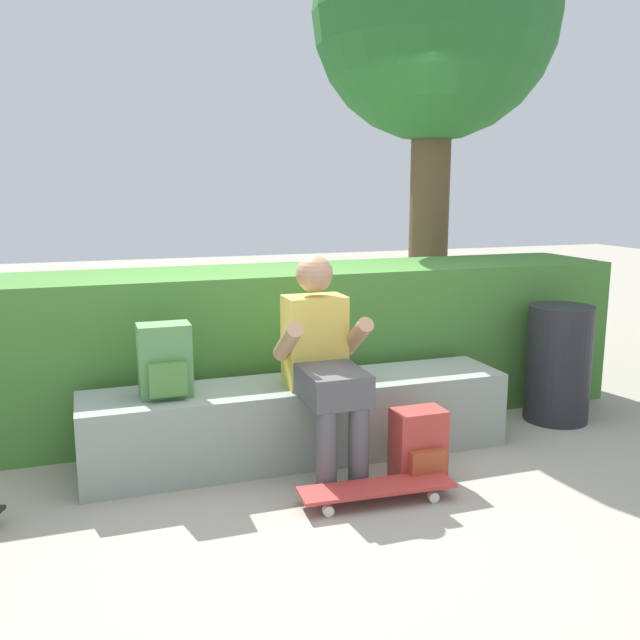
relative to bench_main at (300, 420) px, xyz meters
The scene contains 9 objects.
ground_plane 0.48m from the bench_main, 90.00° to the right, with size 24.00×24.00×0.00m, color #9D9685.
bench_main is the anchor object (origin of this frame).
person_skater 0.48m from the bench_main, 73.83° to the right, with size 0.49×0.62×1.21m.
skateboard_near_person 0.75m from the bench_main, 75.40° to the right, with size 0.81×0.24×0.09m.
backpack_on_bench 0.88m from the bench_main, behind, with size 0.28×0.23×0.40m.
backpack_on_ground 0.74m from the bench_main, 46.56° to the right, with size 0.28×0.23×0.40m.
hedge_row 0.92m from the bench_main, 122.44° to the left, with size 5.90×0.79×1.03m.
tree_behind_bench 3.51m from the bench_main, 44.15° to the left, with size 2.00×2.00×3.93m.
trash_bin 1.86m from the bench_main, ahead, with size 0.43×0.43×0.79m.
Camera 1 is at (-1.16, -3.30, 1.60)m, focal length 39.00 mm.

